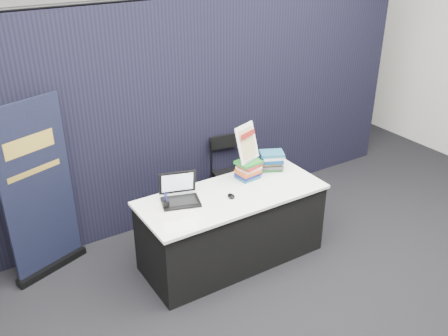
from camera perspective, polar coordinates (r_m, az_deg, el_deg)
floor at (r=4.79m, az=4.55°, el=-13.54°), size 8.00×8.00×0.00m
wall_back at (r=7.37m, az=-14.31°, el=15.43°), size 8.00×0.02×3.50m
drape_partition at (r=5.37m, az=-5.17°, el=5.97°), size 6.00×0.08×2.40m
display_table at (r=4.93m, az=0.91°, el=-6.72°), size 1.80×0.75×0.75m
laptop at (r=4.60m, az=-5.26°, el=-3.11°), size 0.40×0.37×0.26m
mouse at (r=4.66m, az=0.83°, el=-3.22°), size 0.08×0.11×0.03m
brochure_left at (r=4.44m, az=-6.23°, el=-5.24°), size 0.37×0.29×0.00m
brochure_mid at (r=4.27m, az=-5.05°, el=-6.60°), size 0.33×0.28×0.00m
brochure_right at (r=4.35m, az=-4.53°, el=-5.85°), size 0.29×0.21×0.00m
pen_cup at (r=4.51m, az=-6.66°, el=-4.19°), size 0.07×0.07×0.08m
book_stack_tall at (r=4.98m, az=2.79°, el=-0.18°), size 0.25×0.21×0.18m
book_stack_short at (r=5.16m, az=5.45°, el=0.86°), size 0.28×0.25×0.20m
info_sign at (r=4.88m, az=2.66°, el=2.83°), size 0.30×0.20×0.38m
pullup_banner at (r=4.88m, az=-20.31°, el=-3.54°), size 0.72×0.34×1.73m
stacking_chair at (r=5.67m, az=1.05°, el=-0.44°), size 0.46×0.47×0.90m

